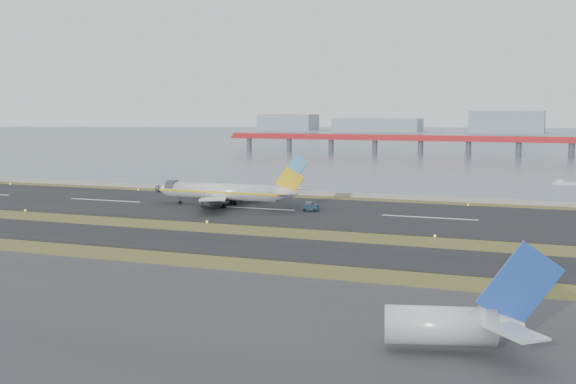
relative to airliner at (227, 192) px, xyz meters
The scene contains 11 objects.
ground 31.67m from the airliner, 77.52° to the right, with size 1000.00×1000.00×0.00m, color #3C491A.
taxiway_strip 43.41m from the airliner, 80.96° to the right, with size 1000.00×18.00×0.10m, color black.
runway_strip 7.64m from the airliner, ahead, with size 1000.00×45.00×0.10m, color black.
seawall 30.19m from the airliner, 76.92° to the left, with size 1000.00×2.50×1.00m, color #989892.
bay_water 429.33m from the airliner, 89.09° to the left, with size 1400.00×800.00×1.30m, color #495969.
red_pier 220.93m from the airliner, 83.03° to the left, with size 260.00×5.00×10.20m.
far_shoreline 589.62m from the airliner, 88.02° to the left, with size 1400.00×80.00×60.50m.
airliner is the anchor object (origin of this frame).
pushback_tug 20.67m from the airliner, ahead, with size 3.53×2.29×2.14m.
second_airliner_tail 105.86m from the airliner, 52.39° to the right, with size 15.83×12.83×9.86m.
workboat_near 107.80m from the airliner, 47.93° to the left, with size 7.01×3.84×1.63m.
Camera 1 is at (66.08, -118.45, 22.19)m, focal length 45.00 mm.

